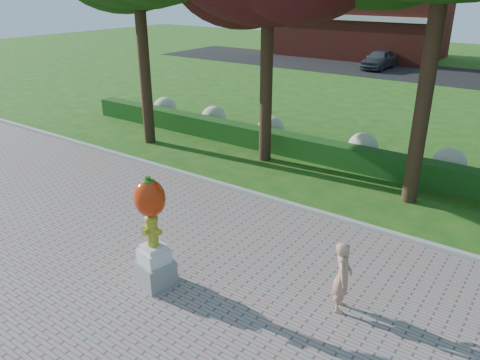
# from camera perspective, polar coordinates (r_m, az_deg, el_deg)

# --- Properties ---
(ground) EXTENTS (100.00, 100.00, 0.00)m
(ground) POSITION_cam_1_polar(r_m,az_deg,el_deg) (12.04, -4.49, -7.46)
(ground) COLOR #1B5816
(ground) RESTS_ON ground
(walkway) EXTENTS (40.00, 14.00, 0.04)m
(walkway) POSITION_cam_1_polar(r_m,az_deg,el_deg) (9.88, -20.12, -16.51)
(walkway) COLOR gray
(walkway) RESTS_ON ground
(curb) EXTENTS (40.00, 0.18, 0.15)m
(curb) POSITION_cam_1_polar(r_m,az_deg,el_deg) (14.16, 3.27, -2.21)
(curb) COLOR #ADADA5
(curb) RESTS_ON ground
(lawn_hedge) EXTENTS (24.00, 0.70, 0.80)m
(lawn_hedge) POSITION_cam_1_polar(r_m,az_deg,el_deg) (17.32, 10.43, 3.36)
(lawn_hedge) COLOR #1B4012
(lawn_hedge) RESTS_ON ground
(hydrangea_row) EXTENTS (20.10, 1.10, 0.99)m
(hydrangea_row) POSITION_cam_1_polar(r_m,az_deg,el_deg) (17.93, 13.51, 4.29)
(hydrangea_row) COLOR tan
(hydrangea_row) RESTS_ON ground
(street) EXTENTS (50.00, 8.00, 0.02)m
(street) POSITION_cam_1_polar(r_m,az_deg,el_deg) (37.03, 24.97, 11.35)
(street) COLOR black
(street) RESTS_ON ground
(building_left) EXTENTS (14.00, 8.00, 7.00)m
(building_left) POSITION_cam_1_polar(r_m,az_deg,el_deg) (45.20, 14.45, 18.91)
(building_left) COLOR maroon
(building_left) RESTS_ON ground
(hydrant_sculpture) EXTENTS (0.81, 0.81, 2.51)m
(hydrant_sculpture) POSITION_cam_1_polar(r_m,az_deg,el_deg) (9.87, -10.67, -5.96)
(hydrant_sculpture) COLOR gray
(hydrant_sculpture) RESTS_ON walkway
(woman) EXTENTS (0.51, 0.63, 1.49)m
(woman) POSITION_cam_1_polar(r_m,az_deg,el_deg) (9.51, 12.39, -11.43)
(woman) COLOR tan
(woman) RESTS_ON walkway
(parked_car) EXTENTS (1.75, 4.21, 1.43)m
(parked_car) POSITION_cam_1_polar(r_m,az_deg,el_deg) (38.35, 16.60, 13.93)
(parked_car) COLOR #464A4F
(parked_car) RESTS_ON street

